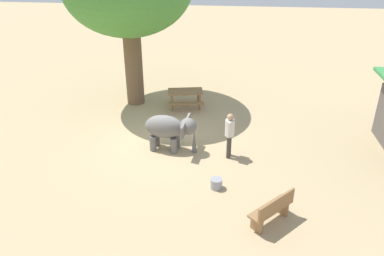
# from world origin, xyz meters

# --- Properties ---
(ground_plane) EXTENTS (60.00, 60.00, 0.00)m
(ground_plane) POSITION_xyz_m (0.00, 0.00, 0.00)
(ground_plane) COLOR tan
(elephant) EXTENTS (1.26, 1.89, 1.30)m
(elephant) POSITION_xyz_m (0.35, 0.28, 0.83)
(elephant) COLOR slate
(elephant) RESTS_ON ground_plane
(person_handler) EXTENTS (0.51, 0.32, 1.62)m
(person_handler) POSITION_xyz_m (0.62, 2.37, 0.95)
(person_handler) COLOR #3F3833
(person_handler) RESTS_ON ground_plane
(wooden_bench) EXTENTS (1.29, 1.25, 0.88)m
(wooden_bench) POSITION_xyz_m (3.96, 3.58, 0.47)
(wooden_bench) COLOR olive
(wooden_bench) RESTS_ON ground_plane
(picnic_table_near) EXTENTS (1.73, 1.75, 0.78)m
(picnic_table_near) POSITION_xyz_m (-3.41, 0.37, 0.59)
(picnic_table_near) COLOR olive
(picnic_table_near) RESTS_ON ground_plane
(feed_bucket) EXTENTS (0.36, 0.36, 0.32)m
(feed_bucket) POSITION_xyz_m (2.52, 2.04, 0.16)
(feed_bucket) COLOR gray
(feed_bucket) RESTS_ON ground_plane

